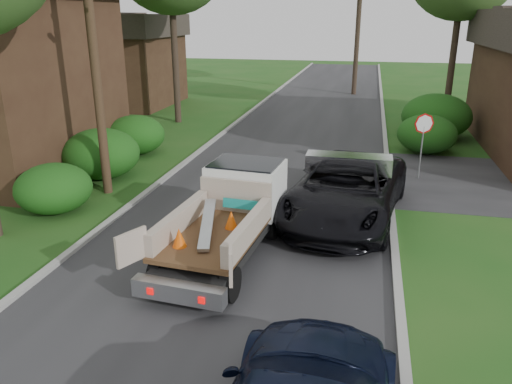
{
  "coord_description": "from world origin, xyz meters",
  "views": [
    {
      "loc": [
        3.13,
        -9.89,
        5.84
      ],
      "look_at": [
        0.28,
        2.85,
        1.2
      ],
      "focal_mm": 35.0,
      "sensor_mm": 36.0,
      "label": 1
    }
  ],
  "objects_px": {
    "stop_sign": "(423,132)",
    "flatbed_truck": "(234,207)",
    "utility_pole": "(92,38)",
    "house_left_far": "(119,59)",
    "black_pickup": "(346,189)"
  },
  "relations": [
    {
      "from": "stop_sign",
      "to": "house_left_far",
      "type": "height_order",
      "value": "house_left_far"
    },
    {
      "from": "stop_sign",
      "to": "flatbed_truck",
      "type": "distance_m",
      "value": 8.92
    },
    {
      "from": "house_left_far",
      "to": "flatbed_truck",
      "type": "distance_m",
      "value": 24.29
    },
    {
      "from": "stop_sign",
      "to": "house_left_far",
      "type": "distance_m",
      "value": 22.81
    },
    {
      "from": "stop_sign",
      "to": "black_pickup",
      "type": "relative_size",
      "value": 0.38
    },
    {
      "from": "house_left_far",
      "to": "black_pickup",
      "type": "xyz_separation_m",
      "value": [
        16.2,
        -17.5,
        -2.14
      ]
    },
    {
      "from": "utility_pole",
      "to": "black_pickup",
      "type": "height_order",
      "value": "utility_pole"
    },
    {
      "from": "utility_pole",
      "to": "house_left_far",
      "type": "xyz_separation_m",
      "value": [
        -8.02,
        17.02,
        -2.12
      ]
    },
    {
      "from": "black_pickup",
      "to": "utility_pole",
      "type": "bearing_deg",
      "value": -174.86
    },
    {
      "from": "stop_sign",
      "to": "flatbed_truck",
      "type": "bearing_deg",
      "value": -126.45
    },
    {
      "from": "house_left_far",
      "to": "flatbed_truck",
      "type": "bearing_deg",
      "value": -56.35
    },
    {
      "from": "house_left_far",
      "to": "flatbed_truck",
      "type": "xyz_separation_m",
      "value": [
        13.41,
        -20.16,
        -1.94
      ]
    },
    {
      "from": "utility_pole",
      "to": "house_left_far",
      "type": "distance_m",
      "value": 18.93
    },
    {
      "from": "utility_pole",
      "to": "flatbed_truck",
      "type": "distance_m",
      "value": 7.44
    },
    {
      "from": "utility_pole",
      "to": "stop_sign",
      "type": "bearing_deg",
      "value": 20.62
    }
  ]
}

